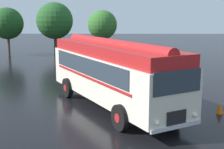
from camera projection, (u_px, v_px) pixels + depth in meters
name	position (u px, v px, depth m)	size (l,w,h in m)	color
ground_plane	(114.00, 104.00, 16.48)	(120.00, 120.00, 0.00)	black
vintage_bus	(112.00, 71.00, 15.70)	(7.10, 9.98, 3.49)	silver
car_near_left	(83.00, 58.00, 27.73)	(2.29, 4.35, 1.66)	#B7BABF
car_mid_left	(112.00, 57.00, 28.10)	(2.14, 4.29, 1.66)	black
tree_far_left	(7.00, 23.00, 35.48)	(3.60, 3.60, 5.44)	#4C3823
tree_left_of_centre	(55.00, 20.00, 35.62)	(4.18, 4.18, 6.04)	#4C3823
tree_centre	(102.00, 25.00, 35.02)	(3.30, 3.30, 5.15)	#4C3823
traffic_cone	(220.00, 108.00, 14.94)	(0.36, 0.36, 0.55)	orange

